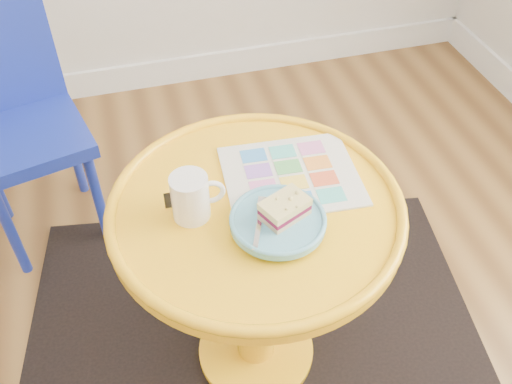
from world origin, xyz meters
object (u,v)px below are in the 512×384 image
object	(u,v)px
mug	(191,196)
side_table	(256,256)
chair	(16,113)
newspaper	(291,176)
plate	(278,222)

from	to	relation	value
mug	side_table	bearing A→B (deg)	-1.52
chair	newspaper	world-z (taller)	chair
chair	mug	distance (m)	0.84
newspaper	mug	world-z (taller)	mug
chair	mug	size ratio (longest dim) A/B	6.87
side_table	chair	bearing A→B (deg)	127.37
chair	side_table	bearing A→B (deg)	-66.32
side_table	plate	size ratio (longest dim) A/B	3.24
plate	newspaper	bearing A→B (deg)	61.80
side_table	plate	xyz separation A→B (m)	(0.03, -0.07, 0.19)
side_table	newspaper	distance (m)	0.21
mug	plate	xyz separation A→B (m)	(0.16, -0.08, -0.04)
side_table	mug	distance (m)	0.26
newspaper	chair	bearing A→B (deg)	139.08
side_table	newspaper	xyz separation A→B (m)	(0.10, 0.07, 0.17)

